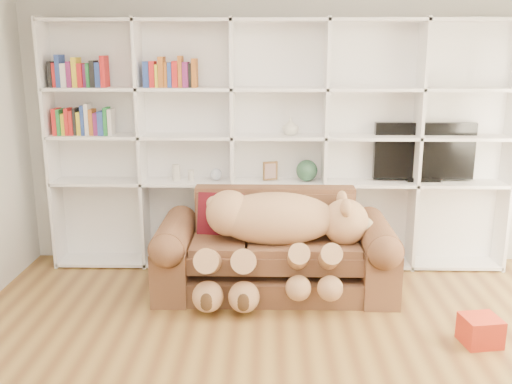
{
  "coord_description": "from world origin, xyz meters",
  "views": [
    {
      "loc": [
        -0.09,
        -3.11,
        2.12
      ],
      "look_at": [
        -0.2,
        1.63,
        0.92
      ],
      "focal_mm": 40.0,
      "sensor_mm": 36.0,
      "label": 1
    }
  ],
  "objects_px": {
    "sofa": "(275,254)",
    "teddy_bear": "(277,231)",
    "tv": "(424,152)",
    "gift_box": "(480,330)"
  },
  "relations": [
    {
      "from": "tv",
      "to": "teddy_bear",
      "type": "bearing_deg",
      "value": -149.85
    },
    {
      "from": "teddy_bear",
      "to": "gift_box",
      "type": "distance_m",
      "value": 1.76
    },
    {
      "from": "teddy_bear",
      "to": "tv",
      "type": "height_order",
      "value": "tv"
    },
    {
      "from": "gift_box",
      "to": "sofa",
      "type": "bearing_deg",
      "value": 147.42
    },
    {
      "from": "teddy_bear",
      "to": "tv",
      "type": "xyz_separation_m",
      "value": [
        1.43,
        0.83,
        0.54
      ]
    },
    {
      "from": "sofa",
      "to": "gift_box",
      "type": "relative_size",
      "value": 7.91
    },
    {
      "from": "tv",
      "to": "gift_box",
      "type": "bearing_deg",
      "value": -87.75
    },
    {
      "from": "sofa",
      "to": "teddy_bear",
      "type": "xyz_separation_m",
      "value": [
        0.01,
        -0.18,
        0.28
      ]
    },
    {
      "from": "sofa",
      "to": "gift_box",
      "type": "distance_m",
      "value": 1.8
    },
    {
      "from": "sofa",
      "to": "tv",
      "type": "relative_size",
      "value": 2.16
    }
  ]
}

